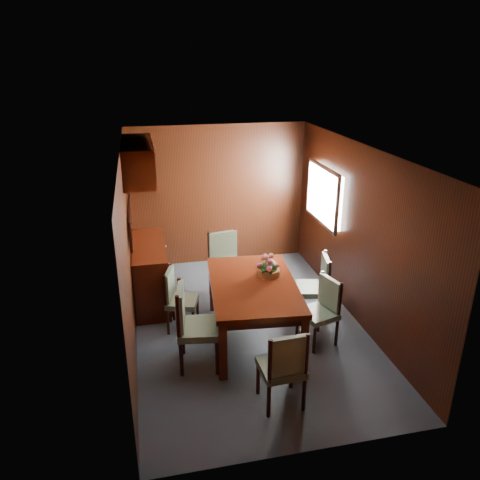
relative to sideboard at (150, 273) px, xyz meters
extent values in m
plane|color=#3B4651|center=(1.25, -1.00, -0.45)|extent=(4.50, 4.50, 0.00)
cube|color=black|center=(-0.25, -1.00, 0.75)|extent=(0.02, 4.50, 2.40)
cube|color=black|center=(2.75, -1.00, 0.75)|extent=(0.02, 4.50, 2.40)
cube|color=black|center=(1.25, 1.25, 0.75)|extent=(3.00, 0.02, 2.40)
cube|color=black|center=(1.25, -3.25, 0.75)|extent=(3.00, 0.02, 2.40)
cube|color=black|center=(1.25, -1.00, 1.95)|extent=(3.00, 4.50, 0.02)
cube|color=white|center=(2.73, 0.10, 1.00)|extent=(0.14, 1.10, 0.80)
cube|color=#B2B2B7|center=(2.66, 0.10, 1.00)|extent=(0.04, 1.20, 0.90)
cube|color=black|center=(-0.22, 0.00, 0.83)|extent=(0.03, 1.36, 0.41)
cube|color=silver|center=(-0.20, 0.00, 0.83)|extent=(0.01, 1.30, 0.35)
cube|color=#331006|center=(-0.05, 0.00, 1.68)|extent=(0.40, 1.40, 0.50)
cube|color=#331006|center=(0.00, 0.00, 0.00)|extent=(0.48, 1.40, 0.90)
cube|color=#331006|center=(0.71, -2.03, -0.09)|extent=(0.10, 0.10, 0.73)
cube|color=#331006|center=(1.63, -2.11, -0.09)|extent=(0.10, 0.10, 0.73)
cube|color=#331006|center=(0.85, -0.48, -0.09)|extent=(0.10, 0.10, 0.73)
cube|color=#331006|center=(1.77, -0.56, -0.09)|extent=(0.10, 0.10, 0.73)
cube|color=black|center=(1.24, -1.30, 0.23)|extent=(1.07, 1.64, 0.11)
cube|color=#331006|center=(1.24, -1.30, 0.31)|extent=(1.21, 1.78, 0.06)
cylinder|color=black|center=(0.32, -1.46, -0.24)|extent=(0.05, 0.05, 0.42)
cylinder|color=black|center=(0.26, -1.88, -0.24)|extent=(0.05, 0.05, 0.42)
cylinder|color=black|center=(0.72, -1.52, -0.24)|extent=(0.05, 0.05, 0.42)
cylinder|color=black|center=(0.66, -1.94, -0.24)|extent=(0.05, 0.05, 0.42)
cube|color=slate|center=(0.49, -1.70, 0.03)|extent=(0.54, 0.55, 0.09)
cylinder|color=black|center=(0.31, -1.46, 0.31)|extent=(0.05, 0.05, 0.56)
cylinder|color=black|center=(0.25, -1.88, 0.31)|extent=(0.05, 0.05, 0.56)
cube|color=slate|center=(0.30, -1.67, 0.33)|extent=(0.13, 0.45, 0.47)
cylinder|color=black|center=(0.27, -0.64, -0.28)|extent=(0.04, 0.04, 0.35)
cylinder|color=black|center=(0.17, -0.98, -0.28)|extent=(0.04, 0.04, 0.35)
cylinder|color=black|center=(0.59, -0.74, -0.28)|extent=(0.04, 0.04, 0.35)
cylinder|color=black|center=(0.49, -1.08, -0.28)|extent=(0.04, 0.04, 0.35)
cube|color=slate|center=(0.38, -0.86, -0.05)|extent=(0.49, 0.50, 0.07)
cylinder|color=black|center=(0.26, -0.64, 0.18)|extent=(0.04, 0.04, 0.46)
cylinder|color=black|center=(0.16, -0.98, 0.18)|extent=(0.04, 0.04, 0.46)
cube|color=slate|center=(0.23, -0.82, 0.20)|extent=(0.16, 0.37, 0.39)
cylinder|color=black|center=(2.23, -1.70, -0.27)|extent=(0.04, 0.04, 0.36)
cylinder|color=black|center=(2.13, -1.35, -0.27)|extent=(0.04, 0.04, 0.36)
cylinder|color=black|center=(1.90, -1.79, -0.27)|extent=(0.04, 0.04, 0.36)
cylinder|color=black|center=(1.79, -1.44, -0.27)|extent=(0.04, 0.04, 0.36)
cube|color=slate|center=(2.01, -1.57, -0.04)|extent=(0.50, 0.52, 0.07)
cylinder|color=black|center=(2.24, -1.69, 0.20)|extent=(0.04, 0.04, 0.47)
cylinder|color=black|center=(2.14, -1.34, 0.20)|extent=(0.04, 0.04, 0.47)
cube|color=slate|center=(2.17, -1.52, 0.22)|extent=(0.16, 0.38, 0.40)
cylinder|color=black|center=(2.30, -1.17, -0.26)|extent=(0.04, 0.04, 0.37)
cylinder|color=black|center=(2.38, -0.80, -0.26)|extent=(0.04, 0.04, 0.37)
cylinder|color=black|center=(1.94, -1.10, -0.26)|extent=(0.04, 0.04, 0.37)
cylinder|color=black|center=(2.03, -0.72, -0.26)|extent=(0.04, 0.04, 0.37)
cube|color=slate|center=(2.16, -0.95, -0.02)|extent=(0.50, 0.52, 0.08)
cylinder|color=black|center=(2.31, -1.17, 0.23)|extent=(0.04, 0.04, 0.50)
cylinder|color=black|center=(2.39, -0.80, 0.23)|extent=(0.04, 0.04, 0.50)
cube|color=slate|center=(2.33, -0.98, 0.25)|extent=(0.14, 0.40, 0.42)
cylinder|color=black|center=(1.05, -2.73, -0.26)|extent=(0.04, 0.04, 0.37)
cylinder|color=black|center=(1.43, -2.71, -0.26)|extent=(0.04, 0.04, 0.37)
cylinder|color=black|center=(1.03, -2.37, -0.26)|extent=(0.04, 0.04, 0.37)
cylinder|color=black|center=(1.42, -2.35, -0.26)|extent=(0.04, 0.04, 0.37)
cube|color=slate|center=(1.23, -2.54, -0.02)|extent=(0.46, 0.44, 0.08)
cylinder|color=black|center=(1.05, -2.74, 0.23)|extent=(0.04, 0.04, 0.50)
cylinder|color=black|center=(1.43, -2.72, 0.23)|extent=(0.04, 0.04, 0.50)
cube|color=slate|center=(1.24, -2.71, 0.25)|extent=(0.40, 0.08, 0.42)
cylinder|color=black|center=(1.30, 0.09, -0.25)|extent=(0.05, 0.05, 0.41)
cylinder|color=black|center=(0.89, 0.00, -0.25)|extent=(0.05, 0.05, 0.41)
cylinder|color=black|center=(1.38, -0.30, -0.25)|extent=(0.05, 0.05, 0.41)
cylinder|color=black|center=(0.97, -0.39, -0.25)|extent=(0.05, 0.05, 0.41)
cube|color=slate|center=(1.13, -0.15, 0.02)|extent=(0.56, 0.55, 0.08)
cylinder|color=black|center=(1.30, 0.10, 0.29)|extent=(0.05, 0.05, 0.54)
cylinder|color=black|center=(0.89, 0.01, 0.29)|extent=(0.05, 0.05, 0.54)
cube|color=slate|center=(1.10, 0.04, 0.32)|extent=(0.44, 0.15, 0.46)
cylinder|color=#BA7138|center=(1.49, -1.12, 0.39)|extent=(0.29, 0.29, 0.09)
sphere|color=#224617|center=(1.49, -1.12, 0.45)|extent=(0.22, 0.22, 0.22)
camera|label=1|loc=(-0.04, -6.36, 3.00)|focal=35.00mm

